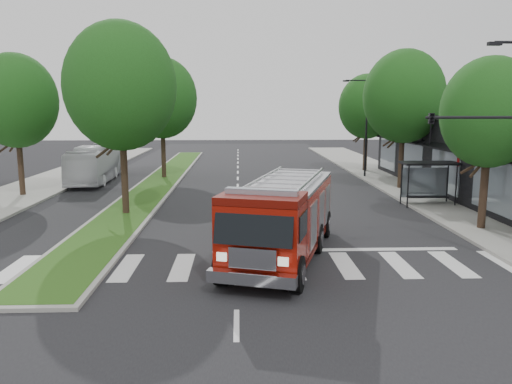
# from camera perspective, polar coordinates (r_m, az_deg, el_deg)

# --- Properties ---
(ground) EXTENTS (140.00, 140.00, 0.00)m
(ground) POSITION_cam_1_polar(r_m,az_deg,el_deg) (21.31, -2.16, -5.99)
(ground) COLOR black
(ground) RESTS_ON ground
(sidewalk_right) EXTENTS (5.00, 80.00, 0.15)m
(sidewalk_right) POSITION_cam_1_polar(r_m,az_deg,el_deg) (33.44, 19.83, -0.71)
(sidewalk_right) COLOR gray
(sidewalk_right) RESTS_ON ground
(sidewalk_left) EXTENTS (5.00, 80.00, 0.15)m
(sidewalk_left) POSITION_cam_1_polar(r_m,az_deg,el_deg) (34.30, -27.13, -0.95)
(sidewalk_left) COLOR gray
(sidewalk_left) RESTS_ON ground
(median) EXTENTS (3.00, 50.00, 0.15)m
(median) POSITION_cam_1_polar(r_m,az_deg,el_deg) (39.41, -10.86, 1.19)
(median) COLOR gray
(median) RESTS_ON ground
(storefront_row) EXTENTS (8.00, 30.00, 5.00)m
(storefront_row) POSITION_cam_1_polar(r_m,az_deg,el_deg) (35.05, 26.91, 3.28)
(storefront_row) COLOR black
(storefront_row) RESTS_ON ground
(bus_shelter) EXTENTS (3.20, 1.60, 2.61)m
(bus_shelter) POSITION_cam_1_polar(r_m,az_deg,el_deg) (30.98, 19.06, 2.24)
(bus_shelter) COLOR black
(bus_shelter) RESTS_ON ground
(tree_right_near) EXTENTS (4.40, 4.40, 8.05)m
(tree_right_near) POSITION_cam_1_polar(r_m,az_deg,el_deg) (25.26, 25.15, 8.21)
(tree_right_near) COLOR black
(tree_right_near) RESTS_ON ground
(tree_right_mid) EXTENTS (5.60, 5.60, 9.72)m
(tree_right_mid) POSITION_cam_1_polar(r_m,az_deg,el_deg) (36.38, 16.57, 10.41)
(tree_right_mid) COLOR black
(tree_right_mid) RESTS_ON ground
(tree_right_far) EXTENTS (5.00, 5.00, 8.73)m
(tree_right_far) POSITION_cam_1_polar(r_m,az_deg,el_deg) (45.97, 12.55, 9.51)
(tree_right_far) COLOR black
(tree_right_far) RESTS_ON ground
(tree_median_near) EXTENTS (5.80, 5.80, 10.16)m
(tree_median_near) POSITION_cam_1_polar(r_m,az_deg,el_deg) (27.24, -15.22, 11.56)
(tree_median_near) COLOR black
(tree_median_near) RESTS_ON ground
(tree_median_far) EXTENTS (5.60, 5.60, 9.72)m
(tree_median_far) POSITION_cam_1_polar(r_m,az_deg,el_deg) (40.99, -10.72, 10.50)
(tree_median_far) COLOR black
(tree_median_far) RESTS_ON ground
(tree_left_mid) EXTENTS (5.20, 5.20, 9.16)m
(tree_left_mid) POSITION_cam_1_polar(r_m,az_deg,el_deg) (35.45, -25.78, 9.36)
(tree_left_mid) COLOR black
(tree_left_mid) RESTS_ON ground
(streetlight_right_far) EXTENTS (2.11, 0.20, 8.00)m
(streetlight_right_far) POSITION_cam_1_polar(r_m,az_deg,el_deg) (41.83, 12.32, 7.67)
(streetlight_right_far) COLOR black
(streetlight_right_far) RESTS_ON ground
(fire_engine) EXTENTS (5.29, 9.61, 3.19)m
(fire_engine) POSITION_cam_1_polar(r_m,az_deg,el_deg) (19.21, 3.03, -3.03)
(fire_engine) COLOR #590B04
(fire_engine) RESTS_ON ground
(city_bus) EXTENTS (2.91, 10.30, 2.84)m
(city_bus) POSITION_cam_1_polar(r_m,az_deg,el_deg) (41.12, -17.83, 3.13)
(city_bus) COLOR silver
(city_bus) RESTS_ON ground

